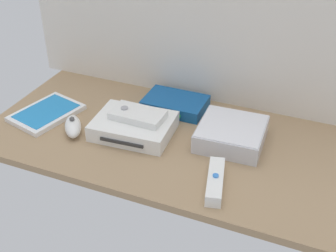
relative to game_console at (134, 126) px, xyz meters
The scene contains 8 objects.
ground_plane 10.23cm from the game_console, ahead, with size 100.00×48.00×2.00cm, color #9E7F5B.
game_console is the anchor object (origin of this frame).
mini_computer 26.39cm from the game_console, 13.36° to the left, with size 17.80×17.80×5.30cm.
game_case 27.62cm from the game_console, behind, with size 17.80×21.73×1.56cm.
network_router 17.35cm from the game_console, 71.16° to the left, with size 18.00×12.40×3.40cm.
remote_wand 30.10cm from the game_console, 25.01° to the right, with size 6.96×15.23×3.40cm.
remote_nunchuk 16.56cm from the game_console, 157.89° to the right, with size 9.21×10.76×5.10cm.
remote_classic_pad 3.44cm from the game_console, 47.16° to the left, with size 14.53×8.23×2.40cm.
Camera 1 is at (38.32, -91.92, 69.08)cm, focal length 48.13 mm.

